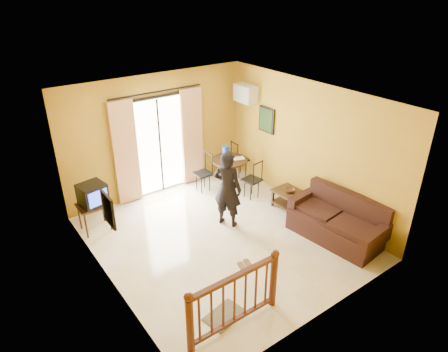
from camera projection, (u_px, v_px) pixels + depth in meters
ground at (222, 238)px, 7.90m from camera, size 5.00×5.00×0.00m
room_shell at (222, 160)px, 7.14m from camera, size 5.00×5.00×5.00m
balcony_door at (160, 145)px, 9.13m from camera, size 2.25×0.14×2.46m
tv_table at (93, 208)px, 7.95m from camera, size 0.59×0.49×0.59m
television at (92, 194)px, 7.83m from camera, size 0.55×0.52×0.44m
picture_left at (108, 210)px, 5.90m from camera, size 0.05×0.42×0.52m
dining_table at (229, 165)px, 9.61m from camera, size 0.86×0.86×0.72m
water_jug at (226, 152)px, 9.54m from camera, size 0.16×0.16×0.30m
serving_tray at (238, 158)px, 9.56m from camera, size 0.33×0.27×0.02m
dining_chairs at (231, 187)px, 9.80m from camera, size 1.64×1.51×0.95m
air_conditioner at (245, 94)px, 9.45m from camera, size 0.31×0.60×0.40m
botanical_print at (267, 120)px, 9.27m from camera, size 0.05×0.50×0.60m
coffee_table at (294, 200)px, 8.68m from camera, size 0.54×0.97×0.43m
bowl at (290, 190)px, 8.69m from camera, size 0.25×0.25×0.07m
sofa at (338, 222)px, 7.79m from camera, size 1.06×1.99×0.91m
standing_person at (227, 189)px, 8.00m from camera, size 0.63×0.71×1.64m
stair_balustrade at (235, 297)px, 5.67m from camera, size 1.63×0.13×1.04m
doormat at (224, 315)px, 6.09m from camera, size 0.67×0.51×0.02m
sandals at (245, 265)px, 7.13m from camera, size 0.30×0.27×0.03m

